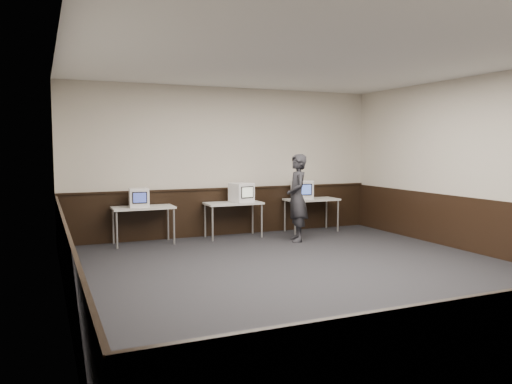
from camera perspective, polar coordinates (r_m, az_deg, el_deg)
floor at (r=7.51m, az=7.34°, el=-9.70°), size 8.00×8.00×0.00m
ceiling at (r=7.37m, az=7.64°, el=15.10°), size 8.00×8.00×0.00m
back_wall at (r=10.90m, az=-3.37°, el=3.47°), size 7.00×0.00×7.00m
left_wall at (r=6.25m, az=-21.28°, el=1.84°), size 0.00×8.00×8.00m
right_wall at (r=9.55m, az=25.86°, el=2.72°), size 0.00×8.00×8.00m
wainscot_back at (r=10.97m, az=-3.31°, el=-2.28°), size 6.98×0.04×1.00m
wainscot_left at (r=6.40m, az=-20.78°, el=-8.02°), size 0.04×7.98×1.00m
wainscot_right at (r=9.63m, az=25.52°, el=-3.83°), size 0.04×7.98×1.00m
wainscot_rail at (r=10.89m, az=-3.28°, el=0.42°), size 6.98×0.06×0.04m
desk_left at (r=10.08m, az=-12.76°, el=-2.04°), size 1.20×0.60×0.75m
desk_center at (r=10.59m, az=-2.60°, el=-1.57°), size 1.20×0.60×0.75m
desk_right at (r=11.40m, az=6.36°, el=-1.12°), size 1.20×0.60×0.75m
emac_left at (r=9.98m, az=-13.23°, el=-0.63°), size 0.41×0.43×0.37m
emac_center at (r=10.60m, az=-1.67°, el=-0.05°), size 0.50×0.51×0.41m
emac_right at (r=11.26m, az=5.29°, el=0.27°), size 0.51×0.52×0.42m
person at (r=10.18m, az=4.73°, el=-0.66°), size 0.59×0.74×1.78m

